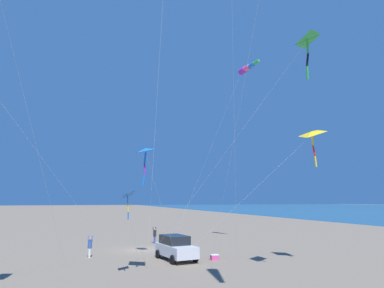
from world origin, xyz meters
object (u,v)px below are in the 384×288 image
at_px(parked_car, 176,247).
at_px(person_adult_flyer, 90,246).
at_px(cooler_box, 215,257).
at_px(kite_delta_long_streamer_left, 127,195).
at_px(kite_delta_magenta_far_left, 306,40).
at_px(kite_delta_long_streamer_right, 145,151).
at_px(kite_windsock_purple_drifting, 247,68).
at_px(kite_delta_striped_overhead, 312,134).
at_px(person_child_green_jacket, 155,235).

bearing_deg(parked_car, person_adult_flyer, 153.26).
bearing_deg(cooler_box, kite_delta_long_streamer_left, -153.05).
xyz_separation_m(kite_delta_magenta_far_left, kite_delta_long_streamer_left, (-10.23, 5.03, -9.62)).
distance_m(parked_car, kite_delta_long_streamer_left, 7.61).
distance_m(kite_delta_long_streamer_left, kite_delta_long_streamer_right, 3.00).
relative_size(kite_windsock_purple_drifting, kite_delta_long_streamer_left, 3.15).
height_order(parked_car, kite_delta_striped_overhead, kite_delta_striped_overhead).
height_order(kite_windsock_purple_drifting, kite_delta_long_streamer_left, kite_windsock_purple_drifting).
relative_size(cooler_box, kite_windsock_purple_drifting, 0.03).
xyz_separation_m(cooler_box, person_adult_flyer, (-9.29, 4.19, 0.73)).
bearing_deg(kite_delta_striped_overhead, cooler_box, 143.98).
bearing_deg(person_child_green_jacket, kite_delta_long_streamer_left, -108.12).
bearing_deg(kite_windsock_purple_drifting, kite_delta_long_streamer_left, -141.39).
height_order(person_adult_flyer, kite_delta_magenta_far_left, kite_delta_magenta_far_left).
xyz_separation_m(kite_windsock_purple_drifting, kite_delta_long_streamer_right, (-14.04, -12.27, -12.45)).
relative_size(kite_delta_striped_overhead, kite_delta_long_streamer_right, 1.25).
bearing_deg(person_adult_flyer, kite_delta_long_streamer_right, -69.94).
bearing_deg(person_child_green_jacket, parked_car, -92.41).
height_order(kite_windsock_purple_drifting, kite_delta_striped_overhead, kite_windsock_purple_drifting).
xyz_separation_m(parked_car, person_child_green_jacket, (0.43, 10.26, -0.02)).
distance_m(parked_car, person_adult_flyer, 7.17).
bearing_deg(person_child_green_jacket, kite_delta_magenta_far_left, -75.08).
relative_size(person_adult_flyer, kite_delta_magenta_far_left, 0.12).
bearing_deg(kite_windsock_purple_drifting, person_child_green_jacket, 163.99).
bearing_deg(kite_delta_long_streamer_right, kite_delta_striped_overhead, -2.56).
bearing_deg(parked_car, person_child_green_jacket, 87.59).
relative_size(parked_car, person_adult_flyer, 2.64).
relative_size(kite_windsock_purple_drifting, kite_delta_magenta_far_left, 1.37).
relative_size(person_child_green_jacket, kite_delta_long_streamer_left, 0.26).
height_order(person_adult_flyer, kite_delta_striped_overhead, kite_delta_striped_overhead).
bearing_deg(person_adult_flyer, kite_delta_long_streamer_left, -76.34).
relative_size(person_child_green_jacket, kite_delta_magenta_far_left, 0.11).
bearing_deg(kite_delta_long_streamer_right, parked_car, 55.24).
distance_m(parked_car, cooler_box, 3.14).
bearing_deg(person_adult_flyer, kite_delta_striped_overhead, -29.33).
bearing_deg(kite_delta_striped_overhead, person_adult_flyer, 150.67).
xyz_separation_m(kite_windsock_purple_drifting, kite_delta_striped_overhead, (-1.51, -12.83, -10.64)).
height_order(parked_car, person_adult_flyer, parked_car).
distance_m(cooler_box, person_child_green_jacket, 11.52).
xyz_separation_m(kite_delta_long_streamer_left, kite_delta_striped_overhead, (13.58, -0.78, 4.61)).
bearing_deg(kite_delta_striped_overhead, kite_delta_magenta_far_left, -128.16).
height_order(cooler_box, kite_delta_striped_overhead, kite_delta_striped_overhead).
bearing_deg(kite_delta_long_streamer_left, person_child_green_jacket, 71.88).
bearing_deg(cooler_box, kite_delta_magenta_far_left, -71.88).
bearing_deg(person_adult_flyer, parked_car, -26.74).
height_order(parked_car, cooler_box, parked_car).
bearing_deg(kite_delta_long_streamer_left, cooler_box, 26.95).
xyz_separation_m(kite_delta_striped_overhead, kite_delta_long_streamer_right, (-12.53, 0.56, -1.81)).
bearing_deg(kite_delta_magenta_far_left, kite_delta_long_streamer_left, 153.80).
xyz_separation_m(person_child_green_jacket, kite_delta_striped_overhead, (8.68, -15.75, 8.60)).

